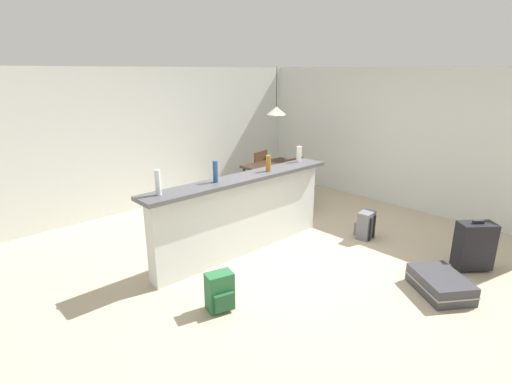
{
  "coord_description": "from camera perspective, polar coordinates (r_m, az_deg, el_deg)",
  "views": [
    {
      "loc": [
        -3.74,
        -3.47,
        2.44
      ],
      "look_at": [
        0.02,
        0.59,
        0.73
      ],
      "focal_mm": 27.7,
      "sensor_mm": 36.0,
      "label": 1
    }
  ],
  "objects": [
    {
      "name": "partition_half_wall",
      "position": [
        5.41,
        -1.88,
        -3.6
      ],
      "size": [
        2.8,
        0.2,
        1.04
      ],
      "primitive_type": "cube",
      "color": "silver",
      "rests_on": "ground_plane"
    },
    {
      "name": "ground_plane",
      "position": [
        5.67,
        3.91,
        -8.64
      ],
      "size": [
        13.0,
        13.0,
        0.05
      ],
      "primitive_type": "cube",
      "color": "#BCAD8E"
    },
    {
      "name": "wall_back",
      "position": [
        7.61,
        -12.95,
        7.76
      ],
      "size": [
        6.6,
        0.1,
        2.5
      ],
      "primitive_type": "cube",
      "color": "silver",
      "rests_on": "ground_plane"
    },
    {
      "name": "bottle_blue",
      "position": [
        4.96,
        -5.88,
        2.96
      ],
      "size": [
        0.07,
        0.07,
        0.28
      ],
      "primitive_type": "cylinder",
      "color": "#284C89",
      "rests_on": "bar_countertop"
    },
    {
      "name": "bar_countertop",
      "position": [
        5.24,
        -1.94,
        1.99
      ],
      "size": [
        2.96,
        0.4,
        0.05
      ],
      "primitive_type": "cube",
      "color": "#4C4C51",
      "rests_on": "partition_half_wall"
    },
    {
      "name": "bottle_amber",
      "position": [
        5.48,
        1.8,
        4.16
      ],
      "size": [
        0.07,
        0.07,
        0.23
      ],
      "primitive_type": "cylinder",
      "color": "#9E661E",
      "rests_on": "bar_countertop"
    },
    {
      "name": "wall_right",
      "position": [
        7.86,
        18.06,
        7.64
      ],
      "size": [
        0.1,
        6.0,
        2.5
      ],
      "primitive_type": "cube",
      "color": "silver",
      "rests_on": "ground_plane"
    },
    {
      "name": "pendant_lamp",
      "position": [
        7.18,
        2.95,
        11.67
      ],
      "size": [
        0.34,
        0.34,
        0.86
      ],
      "color": "black"
    },
    {
      "name": "bottle_clear",
      "position": [
        4.55,
        -13.98,
        1.35
      ],
      "size": [
        0.07,
        0.07,
        0.29
      ],
      "primitive_type": "cylinder",
      "color": "silver",
      "rests_on": "bar_countertop"
    },
    {
      "name": "suitcase_upright_black",
      "position": [
        5.71,
        28.99,
        -6.77
      ],
      "size": [
        0.49,
        0.46,
        0.67
      ],
      "color": "black",
      "rests_on": "ground_plane"
    },
    {
      "name": "dining_chair_far_side",
      "position": [
        7.89,
        0.08,
        3.06
      ],
      "size": [
        0.47,
        0.47,
        0.93
      ],
      "color": "#4C331E",
      "rests_on": "ground_plane"
    },
    {
      "name": "dining_chair_near_partition",
      "position": [
        7.17,
        5.89,
        1.53
      ],
      "size": [
        0.47,
        0.47,
        0.93
      ],
      "color": "#4C331E",
      "rests_on": "ground_plane"
    },
    {
      "name": "bottle_white",
      "position": [
        6.09,
        6.22,
        5.46
      ],
      "size": [
        0.07,
        0.07,
        0.24
      ],
      "primitive_type": "cylinder",
      "color": "silver",
      "rests_on": "bar_countertop"
    },
    {
      "name": "suitcase_flat_charcoal",
      "position": [
        5.07,
        25.05,
        -11.93
      ],
      "size": [
        0.8,
        0.87,
        0.22
      ],
      "color": "#38383D",
      "rests_on": "ground_plane"
    },
    {
      "name": "dining_table",
      "position": [
        7.48,
        2.82,
        3.28
      ],
      "size": [
        1.1,
        0.8,
        0.74
      ],
      "color": "#332319",
      "rests_on": "ground_plane"
    },
    {
      "name": "backpack_green",
      "position": [
        4.31,
        -5.23,
        -14.21
      ],
      "size": [
        0.32,
        0.29,
        0.42
      ],
      "color": "#286B3D",
      "rests_on": "ground_plane"
    },
    {
      "name": "backpack_grey",
      "position": [
        6.19,
        15.51,
        -4.67
      ],
      "size": [
        0.3,
        0.28,
        0.42
      ],
      "color": "slate",
      "rests_on": "ground_plane"
    }
  ]
}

